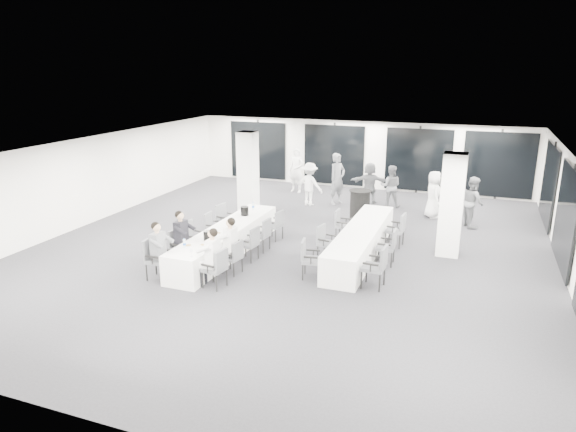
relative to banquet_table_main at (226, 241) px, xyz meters
The scene contains 42 objects.
room 3.40m from the banquet_table_main, 43.03° to the left, with size 14.04×16.04×2.84m.
column_left 4.61m from the banquet_table_main, 107.00° to the left, with size 0.60×0.60×2.80m, color white.
column_right 6.15m from the banquet_table_main, 20.28° to the left, with size 0.60×0.60×2.80m, color white.
banquet_table_main is the anchor object (origin of this frame).
banquet_table_side 3.67m from the banquet_table_main, 19.76° to the left, with size 0.90×5.00×0.75m, color white.
cocktail_table 5.18m from the banquet_table_main, 58.59° to the left, with size 0.74×0.74×1.03m.
chair_main_left_near 2.28m from the banquet_table_main, 111.66° to the right, with size 0.54×0.59×1.01m.
chair_main_left_second 1.35m from the banquet_table_main, 127.93° to the right, with size 0.53×0.56×0.90m.
chair_main_left_mid 0.94m from the banquet_table_main, 154.14° to the right, with size 0.53×0.57×0.95m.
chair_main_left_fourth 1.12m from the banquet_table_main, 138.30° to the left, with size 0.46×0.51×0.88m.
chair_main_left_far 1.73m from the banquet_table_main, 118.89° to the left, with size 0.57×0.60×0.94m.
chair_main_right_near 2.25m from the banquet_table_main, 68.23° to the right, with size 0.54×0.58×0.95m.
chair_main_right_second 1.45m from the banquet_table_main, 55.14° to the right, with size 0.49×0.53×0.86m.
chair_main_right_mid 0.87m from the banquet_table_main, 14.51° to the right, with size 0.51×0.55×0.92m.
chair_main_right_fourth 1.03m from the banquet_table_main, 35.25° to the left, with size 0.51×0.55×0.92m.
chair_main_right_far 1.79m from the banquet_table_main, 62.39° to the left, with size 0.53×0.56×0.90m.
chair_side_left_near 2.74m from the banquet_table_main, 16.27° to the right, with size 0.56×0.59×0.95m.
chair_side_left_mid 2.70m from the banquet_table_main, 13.14° to the left, with size 0.54×0.57×0.91m.
chair_side_left_far 3.50m from the banquet_table_main, 41.42° to the left, with size 0.45×0.51×0.90m.
chair_side_right_near 4.37m from the banquet_table_main, 10.31° to the right, with size 0.55×0.60×1.02m.
chair_side_right_mid 4.36m from the banquet_table_main, 10.17° to the left, with size 0.49×0.55×0.95m.
chair_side_right_far 4.86m from the banquet_table_main, 27.95° to the left, with size 0.53×0.58×0.97m.
seated_guest_a 2.25m from the banquet_table_main, 107.60° to the right, with size 0.50×0.38×1.44m.
seated_guest_b 1.34m from the banquet_table_main, 121.81° to the right, with size 0.50×0.38×1.44m.
seated_guest_c 2.22m from the banquet_table_main, 72.13° to the right, with size 0.50×0.38×1.44m.
seated_guest_d 1.42m from the banquet_table_main, 60.33° to the right, with size 0.50×0.38×1.44m.
standing_guest_a 6.46m from the banquet_table_main, 77.31° to the left, with size 0.78×0.63×2.15m, color slate.
standing_guest_b 7.33m from the banquet_table_main, 62.81° to the left, with size 0.84×0.51×1.74m, color slate.
standing_guest_c 5.76m from the banquet_table_main, 84.83° to the left, with size 1.16×0.59×1.79m, color silver.
standing_guest_e 7.51m from the banquet_table_main, 48.86° to the left, with size 0.87×0.53×1.81m, color silver.
standing_guest_f 7.25m from the banquet_table_main, 69.62° to the left, with size 1.62×0.62×1.76m, color slate.
standing_guest_g 7.54m from the banquet_table_main, 94.87° to the left, with size 0.74×0.60×2.03m, color silver.
standing_guest_h 8.00m from the banquet_table_main, 39.04° to the left, with size 0.89×0.54×1.84m, color slate.
ice_bucket_near 1.19m from the banquet_table_main, 87.38° to the right, with size 0.22×0.22×0.25m, color black.
ice_bucket_far 1.38m from the banquet_table_main, 91.79° to the left, with size 0.23×0.23×0.26m, color black.
water_bottle_a 1.82m from the banquet_table_main, 97.27° to the right, with size 0.07×0.07×0.21m, color silver.
water_bottle_b 0.54m from the banquet_table_main, 70.23° to the left, with size 0.07×0.07×0.22m, color silver.
water_bottle_c 2.01m from the banquet_table_main, 91.96° to the left, with size 0.07×0.07×0.23m, color silver.
plate_a 1.68m from the banquet_table_main, 96.75° to the right, with size 0.22×0.22×0.03m.
plate_b 1.52m from the banquet_table_main, 85.11° to the right, with size 0.21×0.21×0.03m.
plate_c 0.64m from the banquet_table_main, 87.05° to the right, with size 0.22×0.22×0.03m.
wine_glass 2.32m from the banquet_table_main, 83.16° to the right, with size 0.07×0.07×0.18m.
Camera 1 is at (4.74, -12.92, 4.97)m, focal length 32.00 mm.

